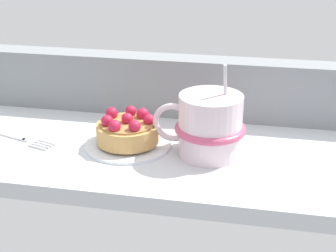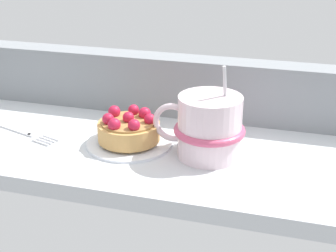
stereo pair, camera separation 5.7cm
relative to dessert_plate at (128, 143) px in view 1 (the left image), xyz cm
name	(u,v)px [view 1 (the left image)]	position (x,y,z in cm)	size (l,w,h in cm)	color
ground_plane	(148,150)	(2.78, 1.58, -1.64)	(79.85, 31.62, 2.47)	silver
window_rail_back	(165,85)	(2.78, 14.79, 4.77)	(78.26, 5.18, 10.35)	gray
dessert_plate	(128,143)	(0.00, 0.00, 0.00)	(13.31, 13.31, 0.88)	silver
raspberry_tart	(128,130)	(-0.01, 0.00, 2.31)	(9.60, 9.60, 4.68)	tan
coffee_mug	(209,126)	(12.49, -0.37, 4.18)	(13.86, 10.48, 13.97)	silver
dessert_fork	(10,135)	(-19.61, -0.45, -0.11)	(17.32, 7.00, 0.60)	silver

